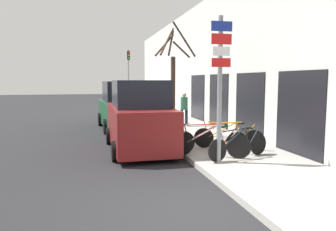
% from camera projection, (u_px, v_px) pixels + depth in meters
% --- Properties ---
extents(ground_plane, '(80.00, 80.00, 0.00)m').
position_uv_depth(ground_plane, '(124.00, 126.00, 16.65)').
color(ground_plane, black).
extents(sidewalk_curb, '(3.20, 32.00, 0.15)m').
position_uv_depth(sidewalk_curb, '(162.00, 117.00, 19.95)').
color(sidewalk_curb, '#9E9B93').
rests_on(sidewalk_curb, ground).
extents(building_facade, '(0.23, 32.00, 6.50)m').
position_uv_depth(building_facade, '(190.00, 66.00, 19.93)').
color(building_facade, silver).
rests_on(building_facade, ground).
extents(signpost, '(0.57, 0.14, 3.84)m').
position_uv_depth(signpost, '(220.00, 84.00, 8.56)').
color(signpost, gray).
rests_on(signpost, sidewalk_curb).
extents(bicycle_0, '(2.11, 0.81, 0.87)m').
position_uv_depth(bicycle_0, '(239.00, 145.00, 9.19)').
color(bicycle_0, black).
rests_on(bicycle_0, sidewalk_curb).
extents(bicycle_1, '(2.03, 1.18, 0.94)m').
position_uv_depth(bicycle_1, '(210.00, 143.00, 9.35)').
color(bicycle_1, black).
rests_on(bicycle_1, sidewalk_curb).
extents(bicycle_2, '(2.13, 0.82, 0.91)m').
position_uv_depth(bicycle_2, '(210.00, 141.00, 9.80)').
color(bicycle_2, black).
rests_on(bicycle_2, sidewalk_curb).
extents(bicycle_3, '(1.98, 1.09, 0.89)m').
position_uv_depth(bicycle_3, '(229.00, 137.00, 10.42)').
color(bicycle_3, black).
rests_on(bicycle_3, sidewalk_curb).
extents(parked_car_0, '(2.06, 4.31, 2.34)m').
position_uv_depth(parked_car_0, '(139.00, 119.00, 10.85)').
color(parked_car_0, maroon).
rests_on(parked_car_0, ground).
extents(parked_car_1, '(2.25, 4.50, 2.28)m').
position_uv_depth(parked_car_1, '(122.00, 108.00, 15.72)').
color(parked_car_1, '#144728').
rests_on(parked_car_1, ground).
extents(pedestrian_near, '(0.40, 0.35, 1.59)m').
position_uv_depth(pedestrian_near, '(184.00, 107.00, 15.85)').
color(pedestrian_near, '#1E2338').
rests_on(pedestrian_near, sidewalk_curb).
extents(street_tree, '(1.66, 1.08, 4.43)m').
position_uv_depth(street_tree, '(173.00, 84.00, 12.72)').
color(street_tree, '#3D2D23').
rests_on(street_tree, sidewalk_curb).
extents(traffic_light, '(0.20, 0.30, 4.50)m').
position_uv_depth(traffic_light, '(129.00, 71.00, 24.89)').
color(traffic_light, gray).
rests_on(traffic_light, sidewalk_curb).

